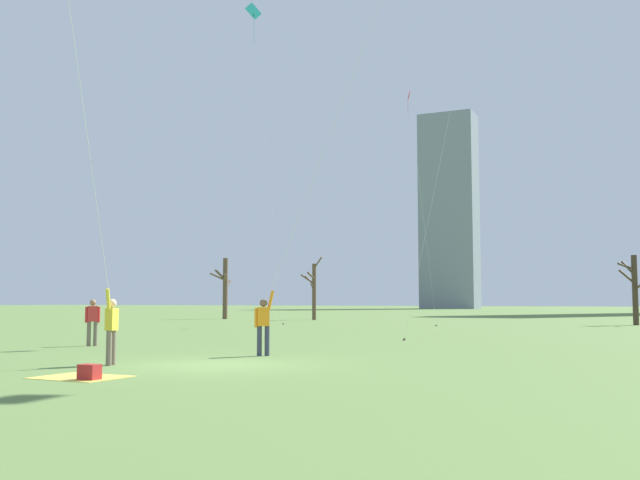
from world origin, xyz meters
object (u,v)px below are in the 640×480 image
object	(u,v)px
kite_flyer_midfield_right_orange	(323,163)
kite_flyer_foreground_left_white	(103,264)
bare_tree_center	(634,287)
distant_kite_low_near_trees_red	(413,127)
bare_tree_left_of_center	(225,287)
distant_kite_drifting_right_teal	(255,33)
bare_tree_right_of_center	(314,289)
bystander_watching_nearby	(92,320)
picnic_spot	(86,374)

from	to	relation	value
kite_flyer_midfield_right_orange	kite_flyer_foreground_left_white	bearing A→B (deg)	-116.10
kite_flyer_foreground_left_white	bare_tree_center	size ratio (longest dim) A/B	3.10
distant_kite_low_near_trees_red	bare_tree_left_of_center	xyz separation A→B (m)	(-19.14, 6.70, -10.72)
distant_kite_drifting_right_teal	bare_tree_center	xyz separation A→B (m)	(22.40, 10.34, -16.87)
bare_tree_center	bare_tree_left_of_center	xyz separation A→B (m)	(-32.67, 2.60, 0.31)
bare_tree_center	bare_tree_right_of_center	bearing A→B (deg)	172.85
bystander_watching_nearby	distant_kite_low_near_trees_red	distance (m)	30.22
bare_tree_left_of_center	distant_kite_low_near_trees_red	bearing A→B (deg)	-19.28
kite_flyer_foreground_left_white	distant_kite_drifting_right_teal	xyz separation A→B (m)	(-11.46, 27.27, 16.87)
distant_kite_low_near_trees_red	bare_tree_center	bearing A→B (deg)	16.85
kite_flyer_foreground_left_white	kite_flyer_midfield_right_orange	size ratio (longest dim) A/B	0.63
bare_tree_left_of_center	bare_tree_right_of_center	size ratio (longest dim) A/B	1.01
picnic_spot	bare_tree_right_of_center	size ratio (longest dim) A/B	0.35
bystander_watching_nearby	distant_kite_drifting_right_teal	xyz separation A→B (m)	(-5.59, 21.03, 18.43)
distant_kite_low_near_trees_red	bare_tree_left_of_center	distance (m)	22.94
bare_tree_right_of_center	picnic_spot	bearing A→B (deg)	-70.76
distant_kite_low_near_trees_red	distant_kite_drifting_right_teal	distance (m)	12.33
bare_tree_left_of_center	bare_tree_center	bearing A→B (deg)	-4.55
distant_kite_drifting_right_teal	bare_tree_center	size ratio (longest dim) A/B	4.72
bare_tree_left_of_center	distant_kite_drifting_right_teal	bearing A→B (deg)	-51.58
bystander_watching_nearby	picnic_spot	bearing A→B (deg)	-48.63
kite_flyer_midfield_right_orange	bystander_watching_nearby	world-z (taller)	kite_flyer_midfield_right_orange
distant_kite_drifting_right_teal	picnic_spot	distance (m)	37.45
kite_flyer_midfield_right_orange	bare_tree_right_of_center	xyz separation A→B (m)	(-16.45, 34.51, -3.19)
kite_flyer_midfield_right_orange	bare_tree_right_of_center	bearing A→B (deg)	115.49
kite_flyer_foreground_left_white	bystander_watching_nearby	bearing A→B (deg)	133.30
bystander_watching_nearby	bare_tree_center	world-z (taller)	bare_tree_center
kite_flyer_midfield_right_orange	distant_kite_drifting_right_teal	xyz separation A→B (m)	(-14.48, 21.11, 13.58)
bare_tree_center	bare_tree_left_of_center	world-z (taller)	bare_tree_left_of_center
kite_flyer_foreground_left_white	bystander_watching_nearby	size ratio (longest dim) A/B	8.68
picnic_spot	bare_tree_right_of_center	xyz separation A→B (m)	(-14.94, 42.81, 2.47)
kite_flyer_foreground_left_white	picnic_spot	world-z (taller)	kite_flyer_foreground_left_white
bystander_watching_nearby	picnic_spot	size ratio (longest dim) A/B	0.88
distant_kite_low_near_trees_red	bystander_watching_nearby	bearing A→B (deg)	-96.87
bystander_watching_nearby	distant_kite_drifting_right_teal	bearing A→B (deg)	104.88
bystander_watching_nearby	bare_tree_left_of_center	size ratio (longest dim) A/B	0.31
kite_flyer_midfield_right_orange	bare_tree_center	size ratio (longest dim) A/B	4.95
kite_flyer_midfield_right_orange	bystander_watching_nearby	xyz separation A→B (m)	(-8.89, 0.07, -4.85)
kite_flyer_foreground_left_white	picnic_spot	bearing A→B (deg)	-54.95
distant_kite_low_near_trees_red	bare_tree_center	distance (m)	17.93
kite_flyer_foreground_left_white	bare_tree_left_of_center	bearing A→B (deg)	118.38
bare_tree_left_of_center	bare_tree_right_of_center	bearing A→B (deg)	3.16
kite_flyer_foreground_left_white	bare_tree_right_of_center	bearing A→B (deg)	108.28
distant_kite_drifting_right_teal	bare_tree_left_of_center	world-z (taller)	distant_kite_drifting_right_teal
distant_kite_drifting_right_teal	bare_tree_right_of_center	size ratio (longest dim) A/B	4.10
kite_flyer_midfield_right_orange	bare_tree_left_of_center	bearing A→B (deg)	126.00
bare_tree_center	bare_tree_right_of_center	world-z (taller)	bare_tree_right_of_center
kite_flyer_foreground_left_white	picnic_spot	distance (m)	3.53
kite_flyer_foreground_left_white	kite_flyer_midfield_right_orange	distance (m)	7.60
bare_tree_left_of_center	bare_tree_right_of_center	world-z (taller)	bare_tree_left_of_center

